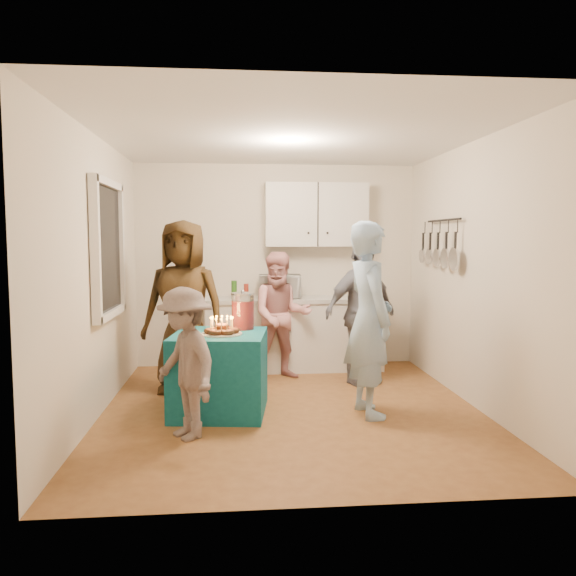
{
  "coord_description": "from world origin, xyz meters",
  "views": [
    {
      "loc": [
        -0.52,
        -5.28,
        1.64
      ],
      "look_at": [
        0.0,
        0.35,
        1.15
      ],
      "focal_mm": 35.0,
      "sensor_mm": 36.0,
      "label": 1
    }
  ],
  "objects": [
    {
      "name": "pot_rack",
      "position": [
        1.72,
        0.7,
        1.6
      ],
      "size": [
        0.12,
        1.0,
        0.6
      ],
      "primitive_type": "cube",
      "color": "black",
      "rests_on": "right_wall"
    },
    {
      "name": "punch_jar",
      "position": [
        -0.46,
        0.2,
        0.93
      ],
      "size": [
        0.22,
        0.22,
        0.34
      ],
      "primitive_type": "cylinder",
      "color": "#AF0E17",
      "rests_on": "party_table"
    },
    {
      "name": "counter",
      "position": [
        0.2,
        1.7,
        0.43
      ],
      "size": [
        2.2,
        0.58,
        0.86
      ],
      "primitive_type": "cube",
      "color": "white",
      "rests_on": "floor"
    },
    {
      "name": "window_night",
      "position": [
        -1.77,
        0.3,
        1.55
      ],
      "size": [
        0.04,
        1.0,
        1.2
      ],
      "primitive_type": "cube",
      "color": "black",
      "rests_on": "left_wall"
    },
    {
      "name": "donut_cake",
      "position": [
        -0.66,
        -0.1,
        0.85
      ],
      "size": [
        0.38,
        0.38,
        0.18
      ],
      "primitive_type": null,
      "color": "#381C0C",
      "rests_on": "party_table"
    },
    {
      "name": "microwave",
      "position": [
        0.02,
        1.7,
        1.05
      ],
      "size": [
        0.54,
        0.38,
        0.29
      ],
      "primitive_type": "imported",
      "rotation": [
        0.0,
        0.0,
        -0.06
      ],
      "color": "white",
      "rests_on": "countertop"
    },
    {
      "name": "back_wall",
      "position": [
        0.0,
        2.0,
        1.3
      ],
      "size": [
        3.6,
        3.6,
        0.0
      ],
      "primitive_type": "plane",
      "color": "silver",
      "rests_on": "floor"
    },
    {
      "name": "man_birthday",
      "position": [
        0.71,
        -0.21,
        0.9
      ],
      "size": [
        0.52,
        0.72,
        1.81
      ],
      "primitive_type": "imported",
      "rotation": [
        0.0,
        0.0,
        1.71
      ],
      "color": "#9EC1E7",
      "rests_on": "floor"
    },
    {
      "name": "left_wall",
      "position": [
        -1.8,
        0.0,
        1.3
      ],
      "size": [
        4.0,
        4.0,
        0.0
      ],
      "primitive_type": "plane",
      "color": "silver",
      "rests_on": "floor"
    },
    {
      "name": "woman_back_center",
      "position": [
        -0.0,
        1.23,
        0.75
      ],
      "size": [
        0.74,
        0.58,
        1.5
      ],
      "primitive_type": "imported",
      "rotation": [
        0.0,
        0.0,
        0.02
      ],
      "color": "#CF6C76",
      "rests_on": "floor"
    },
    {
      "name": "countertop",
      "position": [
        0.2,
        1.7,
        0.89
      ],
      "size": [
        2.24,
        0.62,
        0.05
      ],
      "primitive_type": "cube",
      "color": "beige",
      "rests_on": "counter"
    },
    {
      "name": "woman_back_right",
      "position": [
        0.89,
        0.94,
        0.81
      ],
      "size": [
        1.03,
        0.77,
        1.62
      ],
      "primitive_type": "imported",
      "rotation": [
        0.0,
        0.0,
        0.45
      ],
      "color": "black",
      "rests_on": "floor"
    },
    {
      "name": "floor",
      "position": [
        0.0,
        0.0,
        0.0
      ],
      "size": [
        4.0,
        4.0,
        0.0
      ],
      "primitive_type": "plane",
      "color": "brown",
      "rests_on": "ground"
    },
    {
      "name": "party_table",
      "position": [
        -0.69,
        -0.03,
        0.38
      ],
      "size": [
        0.95,
        0.95,
        0.76
      ],
      "primitive_type": "cube",
      "rotation": [
        0.0,
        0.0,
        -0.12
      ],
      "color": "#0F5A68",
      "rests_on": "floor"
    },
    {
      "name": "woman_back_left",
      "position": [
        -1.08,
        0.79,
        0.92
      ],
      "size": [
        1.03,
        0.8,
        1.85
      ],
      "primitive_type": "imported",
      "rotation": [
        0.0,
        0.0,
        -0.26
      ],
      "color": "#533917",
      "rests_on": "floor"
    },
    {
      "name": "child_near_left",
      "position": [
        -0.95,
        -0.69,
        0.63
      ],
      "size": [
        0.83,
        0.94,
        1.25
      ],
      "primitive_type": "imported",
      "rotation": [
        0.0,
        0.0,
        -1.01
      ],
      "color": "#62524E",
      "rests_on": "floor"
    },
    {
      "name": "right_wall",
      "position": [
        1.8,
        0.0,
        1.3
      ],
      "size": [
        4.0,
        4.0,
        0.0
      ],
      "primitive_type": "plane",
      "color": "silver",
      "rests_on": "floor"
    },
    {
      "name": "upper_cabinet",
      "position": [
        0.5,
        1.85,
        1.95
      ],
      "size": [
        1.3,
        0.3,
        0.8
      ],
      "primitive_type": "cube",
      "color": "white",
      "rests_on": "back_wall"
    },
    {
      "name": "ceiling",
      "position": [
        0.0,
        0.0,
        2.6
      ],
      "size": [
        4.0,
        4.0,
        0.0
      ],
      "primitive_type": "plane",
      "color": "white",
      "rests_on": "floor"
    }
  ]
}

